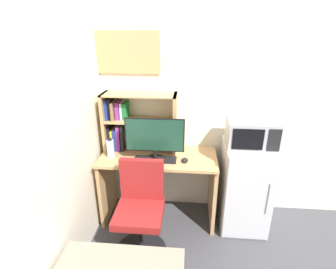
{
  "coord_description": "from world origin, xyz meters",
  "views": [
    {
      "loc": [
        -0.65,
        -2.66,
        1.99
      ],
      "look_at": [
        -0.85,
        -0.31,
        1.02
      ],
      "focal_mm": 27.84,
      "sensor_mm": 36.0,
      "label": 1
    }
  ],
  "objects_px": {
    "microwave": "(252,133)",
    "monitor": "(155,138)",
    "wall_corkboard": "(123,52)",
    "computer_mouse": "(185,160)",
    "hutch_bookshelf": "(129,121)",
    "mini_fridge": "(245,187)",
    "keyboard": "(155,160)",
    "water_bottle": "(110,148)",
    "desk_chair": "(141,215)"
  },
  "relations": [
    {
      "from": "microwave",
      "to": "desk_chair",
      "type": "xyz_separation_m",
      "value": [
        -1.01,
        -0.46,
        -0.66
      ]
    },
    {
      "from": "keyboard",
      "to": "mini_fridge",
      "type": "xyz_separation_m",
      "value": [
        0.92,
        0.08,
        -0.32
      ]
    },
    {
      "from": "water_bottle",
      "to": "mini_fridge",
      "type": "relative_size",
      "value": 0.22
    },
    {
      "from": "monitor",
      "to": "computer_mouse",
      "type": "height_order",
      "value": "monitor"
    },
    {
      "from": "wall_corkboard",
      "to": "monitor",
      "type": "bearing_deg",
      "value": -46.29
    },
    {
      "from": "hutch_bookshelf",
      "to": "water_bottle",
      "type": "distance_m",
      "value": 0.34
    },
    {
      "from": "computer_mouse",
      "to": "desk_chair",
      "type": "height_order",
      "value": "desk_chair"
    },
    {
      "from": "hutch_bookshelf",
      "to": "mini_fridge",
      "type": "relative_size",
      "value": 0.81
    },
    {
      "from": "computer_mouse",
      "to": "mini_fridge",
      "type": "xyz_separation_m",
      "value": [
        0.62,
        0.08,
        -0.32
      ]
    },
    {
      "from": "monitor",
      "to": "computer_mouse",
      "type": "relative_size",
      "value": 5.95
    },
    {
      "from": "microwave",
      "to": "wall_corkboard",
      "type": "bearing_deg",
      "value": 167.05
    },
    {
      "from": "mini_fridge",
      "to": "wall_corkboard",
      "type": "relative_size",
      "value": 1.25
    },
    {
      "from": "water_bottle",
      "to": "microwave",
      "type": "bearing_deg",
      "value": 1.6
    },
    {
      "from": "hutch_bookshelf",
      "to": "wall_corkboard",
      "type": "bearing_deg",
      "value": 113.19
    },
    {
      "from": "keyboard",
      "to": "monitor",
      "type": "bearing_deg",
      "value": 113.1
    },
    {
      "from": "hutch_bookshelf",
      "to": "wall_corkboard",
      "type": "xyz_separation_m",
      "value": [
        -0.05,
        0.11,
        0.68
      ]
    },
    {
      "from": "microwave",
      "to": "desk_chair",
      "type": "distance_m",
      "value": 1.29
    },
    {
      "from": "microwave",
      "to": "monitor",
      "type": "bearing_deg",
      "value": -175.11
    },
    {
      "from": "computer_mouse",
      "to": "mini_fridge",
      "type": "bearing_deg",
      "value": 7.07
    },
    {
      "from": "hutch_bookshelf",
      "to": "monitor",
      "type": "relative_size",
      "value": 1.33
    },
    {
      "from": "monitor",
      "to": "keyboard",
      "type": "bearing_deg",
      "value": -66.9
    },
    {
      "from": "microwave",
      "to": "hutch_bookshelf",
      "type": "bearing_deg",
      "value": 171.64
    },
    {
      "from": "monitor",
      "to": "water_bottle",
      "type": "relative_size",
      "value": 2.83
    },
    {
      "from": "wall_corkboard",
      "to": "mini_fridge",
      "type": "bearing_deg",
      "value": -13.08
    },
    {
      "from": "microwave",
      "to": "water_bottle",
      "type": "bearing_deg",
      "value": -178.4
    },
    {
      "from": "water_bottle",
      "to": "computer_mouse",
      "type": "bearing_deg",
      "value": -3.2
    },
    {
      "from": "hutch_bookshelf",
      "to": "monitor",
      "type": "distance_m",
      "value": 0.41
    },
    {
      "from": "keyboard",
      "to": "microwave",
      "type": "relative_size",
      "value": 0.91
    },
    {
      "from": "monitor",
      "to": "wall_corkboard",
      "type": "distance_m",
      "value": 0.91
    },
    {
      "from": "computer_mouse",
      "to": "desk_chair",
      "type": "distance_m",
      "value": 0.66
    },
    {
      "from": "computer_mouse",
      "to": "water_bottle",
      "type": "distance_m",
      "value": 0.76
    },
    {
      "from": "mini_fridge",
      "to": "microwave",
      "type": "bearing_deg",
      "value": 89.76
    },
    {
      "from": "monitor",
      "to": "water_bottle",
      "type": "distance_m",
      "value": 0.48
    },
    {
      "from": "keyboard",
      "to": "microwave",
      "type": "bearing_deg",
      "value": 5.09
    },
    {
      "from": "wall_corkboard",
      "to": "microwave",
      "type": "bearing_deg",
      "value": -12.95
    },
    {
      "from": "water_bottle",
      "to": "mini_fridge",
      "type": "height_order",
      "value": "water_bottle"
    },
    {
      "from": "monitor",
      "to": "computer_mouse",
      "type": "xyz_separation_m",
      "value": [
        0.29,
        -0.0,
        -0.23
      ]
    },
    {
      "from": "hutch_bookshelf",
      "to": "water_bottle",
      "type": "xyz_separation_m",
      "value": [
        -0.15,
        -0.22,
        -0.22
      ]
    },
    {
      "from": "water_bottle",
      "to": "wall_corkboard",
      "type": "xyz_separation_m",
      "value": [
        0.1,
        0.33,
        0.9
      ]
    },
    {
      "from": "keyboard",
      "to": "wall_corkboard",
      "type": "distance_m",
      "value": 1.11
    },
    {
      "from": "monitor",
      "to": "keyboard",
      "type": "xyz_separation_m",
      "value": [
        0.0,
        -0.0,
        -0.23
      ]
    },
    {
      "from": "monitor",
      "to": "microwave",
      "type": "height_order",
      "value": "monitor"
    },
    {
      "from": "keyboard",
      "to": "mini_fridge",
      "type": "relative_size",
      "value": 0.45
    },
    {
      "from": "keyboard",
      "to": "hutch_bookshelf",
      "type": "bearing_deg",
      "value": 139.64
    },
    {
      "from": "microwave",
      "to": "desk_chair",
      "type": "bearing_deg",
      "value": -155.63
    },
    {
      "from": "keyboard",
      "to": "computer_mouse",
      "type": "xyz_separation_m",
      "value": [
        0.29,
        0.0,
        0.01
      ]
    },
    {
      "from": "keyboard",
      "to": "computer_mouse",
      "type": "bearing_deg",
      "value": 0.26
    },
    {
      "from": "desk_chair",
      "to": "hutch_bookshelf",
      "type": "bearing_deg",
      "value": 108.74
    },
    {
      "from": "monitor",
      "to": "keyboard",
      "type": "height_order",
      "value": "monitor"
    },
    {
      "from": "mini_fridge",
      "to": "microwave",
      "type": "height_order",
      "value": "microwave"
    }
  ]
}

